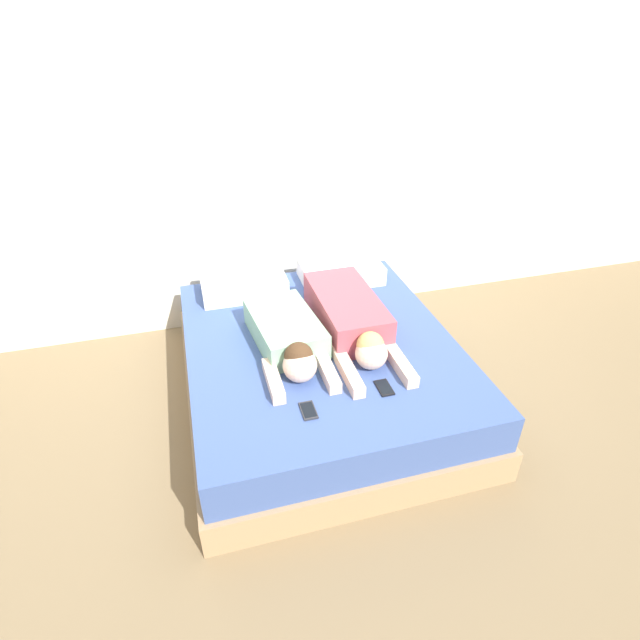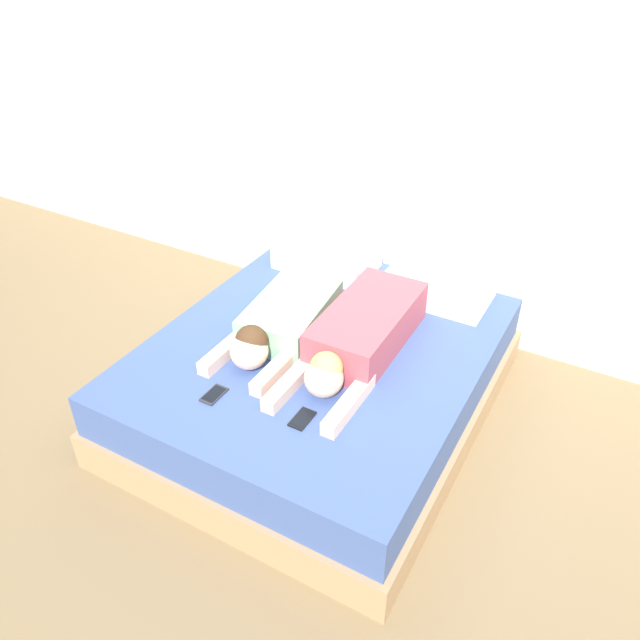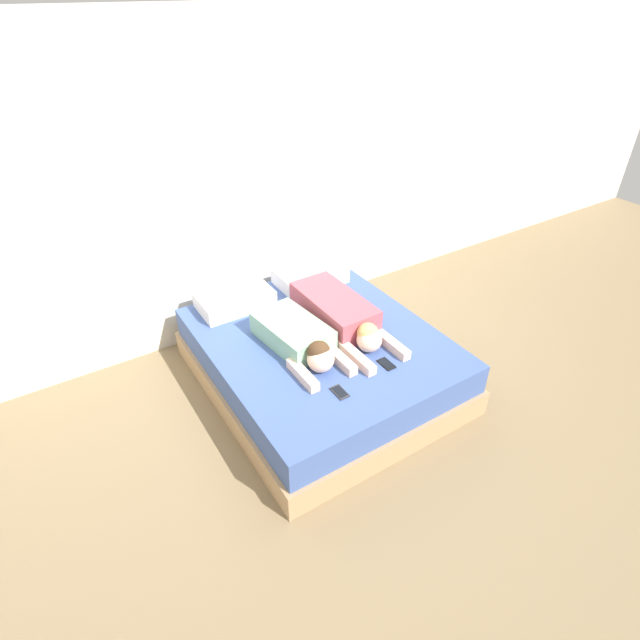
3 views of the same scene
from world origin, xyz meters
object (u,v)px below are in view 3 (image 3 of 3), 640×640
cell_phone_right (386,364)px  pillow_head_left (235,299)px  cell_phone_left (340,392)px  pillow_head_right (310,276)px  person_right (340,314)px  bed (320,359)px  person_left (300,339)px

cell_phone_right → pillow_head_left: bearing=114.5°
pillow_head_left → cell_phone_right: 1.41m
cell_phone_left → cell_phone_right: (0.45, 0.06, 0.00)m
pillow_head_right → person_right: 0.72m
bed → person_right: size_ratio=1.80×
cell_phone_left → person_right: bearing=55.4°
person_left → cell_phone_right: 0.65m
cell_phone_right → cell_phone_left: bearing=-171.9°
bed → pillow_head_left: 0.88m
pillow_head_left → person_right: person_right is taller
cell_phone_left → cell_phone_right: 0.45m
pillow_head_left → person_right: bearing=-50.6°
pillow_head_left → cell_phone_left: size_ratio=4.45×
bed → pillow_head_right: 0.88m
bed → person_left: bearing=-165.7°
bed → cell_phone_left: 0.69m
bed → person_left: person_left is taller
cell_phone_left → bed: bearing=69.0°
pillow_head_left → bed: bearing=-63.5°
bed → cell_phone_right: bearing=-68.4°
cell_phone_left → cell_phone_right: size_ratio=1.00×
pillow_head_right → person_left: size_ratio=0.67×
bed → cell_phone_left: size_ratio=14.69×
cell_phone_right → bed: bearing=111.6°
pillow_head_left → cell_phone_right: size_ratio=4.45×
pillow_head_left → person_left: 0.81m
bed → pillow_head_left: (-0.37, 0.74, 0.30)m
pillow_head_left → pillow_head_right: bearing=0.0°
pillow_head_left → pillow_head_right: 0.74m
person_left → bed: bearing=14.3°
bed → person_right: 0.40m
cell_phone_right → person_left: bearing=131.0°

